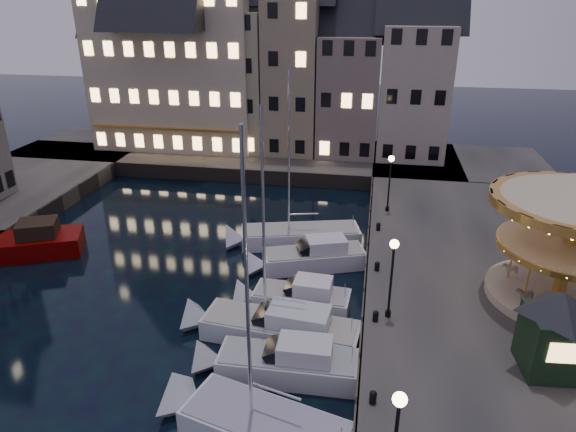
% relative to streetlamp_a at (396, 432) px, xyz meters
% --- Properties ---
extents(ground, '(160.00, 160.00, 0.00)m').
position_rel_streetlamp_a_xyz_m(ground, '(-7.20, 9.00, -4.02)').
color(ground, black).
rests_on(ground, ground).
extents(quay_east, '(16.00, 56.00, 1.30)m').
position_rel_streetlamp_a_xyz_m(quay_east, '(6.80, 15.00, -3.37)').
color(quay_east, '#474442').
rests_on(quay_east, ground).
extents(quay_north, '(44.00, 12.00, 1.30)m').
position_rel_streetlamp_a_xyz_m(quay_north, '(-15.20, 37.00, -3.37)').
color(quay_north, '#474442').
rests_on(quay_north, ground).
extents(quaywall_e, '(0.15, 44.00, 1.30)m').
position_rel_streetlamp_a_xyz_m(quaywall_e, '(-1.20, 15.00, -3.37)').
color(quaywall_e, '#47423A').
rests_on(quaywall_e, ground).
extents(quaywall_n, '(48.00, 0.15, 1.30)m').
position_rel_streetlamp_a_xyz_m(quaywall_n, '(-13.20, 31.00, -3.37)').
color(quaywall_n, '#47423A').
rests_on(quaywall_n, ground).
extents(streetlamp_a, '(0.44, 0.44, 4.17)m').
position_rel_streetlamp_a_xyz_m(streetlamp_a, '(0.00, 0.00, 0.00)').
color(streetlamp_a, black).
rests_on(streetlamp_a, quay_east).
extents(streetlamp_b, '(0.44, 0.44, 4.17)m').
position_rel_streetlamp_a_xyz_m(streetlamp_b, '(0.00, 10.00, 0.00)').
color(streetlamp_b, black).
rests_on(streetlamp_b, quay_east).
extents(streetlamp_c, '(0.44, 0.44, 4.17)m').
position_rel_streetlamp_a_xyz_m(streetlamp_c, '(0.00, 23.50, 0.00)').
color(streetlamp_c, black).
rests_on(streetlamp_c, quay_east).
extents(bollard_a, '(0.30, 0.30, 0.57)m').
position_rel_streetlamp_a_xyz_m(bollard_a, '(-0.60, 4.00, -2.41)').
color(bollard_a, black).
rests_on(bollard_a, quay_east).
extents(bollard_b, '(0.30, 0.30, 0.57)m').
position_rel_streetlamp_a_xyz_m(bollard_b, '(-0.60, 9.50, -2.41)').
color(bollard_b, black).
rests_on(bollard_b, quay_east).
extents(bollard_c, '(0.30, 0.30, 0.57)m').
position_rel_streetlamp_a_xyz_m(bollard_c, '(-0.60, 14.50, -2.41)').
color(bollard_c, black).
rests_on(bollard_c, quay_east).
extents(bollard_d, '(0.30, 0.30, 0.57)m').
position_rel_streetlamp_a_xyz_m(bollard_d, '(-0.60, 20.00, -2.41)').
color(bollard_d, black).
rests_on(bollard_d, quay_east).
extents(townhouse_na, '(5.50, 8.00, 12.80)m').
position_rel_streetlamp_a_xyz_m(townhouse_na, '(-26.70, 39.00, 3.76)').
color(townhouse_na, gray).
rests_on(townhouse_na, quay_north).
extents(townhouse_nb, '(6.16, 8.00, 13.80)m').
position_rel_streetlamp_a_xyz_m(townhouse_nb, '(-21.25, 39.00, 4.26)').
color(townhouse_nb, slate).
rests_on(townhouse_nb, quay_north).
extents(townhouse_nc, '(6.82, 8.00, 14.80)m').
position_rel_streetlamp_a_xyz_m(townhouse_nc, '(-15.20, 39.00, 4.76)').
color(townhouse_nc, tan).
rests_on(townhouse_nc, quay_north).
extents(townhouse_nd, '(5.50, 8.00, 15.80)m').
position_rel_streetlamp_a_xyz_m(townhouse_nd, '(-9.45, 39.00, 5.26)').
color(townhouse_nd, gray).
rests_on(townhouse_nd, quay_north).
extents(townhouse_ne, '(6.16, 8.00, 12.80)m').
position_rel_streetlamp_a_xyz_m(townhouse_ne, '(-4.00, 39.00, 3.76)').
color(townhouse_ne, gray).
rests_on(townhouse_ne, quay_north).
extents(townhouse_nf, '(6.82, 8.00, 13.80)m').
position_rel_streetlamp_a_xyz_m(townhouse_nf, '(2.05, 39.00, 4.26)').
color(townhouse_nf, '#AA9D8F').
rests_on(townhouse_nf, quay_north).
extents(hotel_corner, '(17.60, 9.00, 16.80)m').
position_rel_streetlamp_a_xyz_m(hotel_corner, '(-21.20, 39.00, 5.76)').
color(hotel_corner, beige).
rests_on(hotel_corner, quay_north).
extents(motorboat_a, '(7.69, 4.33, 12.78)m').
position_rel_streetlamp_a_xyz_m(motorboat_a, '(-5.07, 2.86, -3.48)').
color(motorboat_a, silver).
rests_on(motorboat_a, ground).
extents(motorboat_b, '(7.30, 2.20, 2.15)m').
position_rel_streetlamp_a_xyz_m(motorboat_b, '(-4.77, 6.40, -3.38)').
color(motorboat_b, silver).
rests_on(motorboat_b, ground).
extents(motorboat_c, '(8.87, 3.09, 11.73)m').
position_rel_streetlamp_a_xyz_m(motorboat_c, '(-5.56, 8.98, -3.34)').
color(motorboat_c, silver).
rests_on(motorboat_c, ground).
extents(motorboat_d, '(6.25, 2.28, 2.15)m').
position_rel_streetlamp_a_xyz_m(motorboat_d, '(-4.96, 11.76, -3.38)').
color(motorboat_d, silver).
rests_on(motorboat_d, ground).
extents(motorboat_e, '(7.33, 4.26, 2.15)m').
position_rel_streetlamp_a_xyz_m(motorboat_e, '(-4.87, 16.48, -3.38)').
color(motorboat_e, silver).
rests_on(motorboat_e, ground).
extents(motorboat_f, '(9.10, 4.44, 12.10)m').
position_rel_streetlamp_a_xyz_m(motorboat_f, '(-6.38, 19.62, -3.49)').
color(motorboat_f, silver).
rests_on(motorboat_f, ground).
extents(red_fishing_boat, '(8.59, 5.78, 6.14)m').
position_rel_streetlamp_a_xyz_m(red_fishing_boat, '(-23.70, 14.88, -3.31)').
color(red_fishing_boat, '#5A0100').
rests_on(red_fishing_boat, ground).
extents(ticket_kiosk, '(3.63, 3.63, 4.25)m').
position_rel_streetlamp_a_xyz_m(ticket_kiosk, '(6.58, 7.25, -0.19)').
color(ticket_kiosk, black).
rests_on(ticket_kiosk, quay_east).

